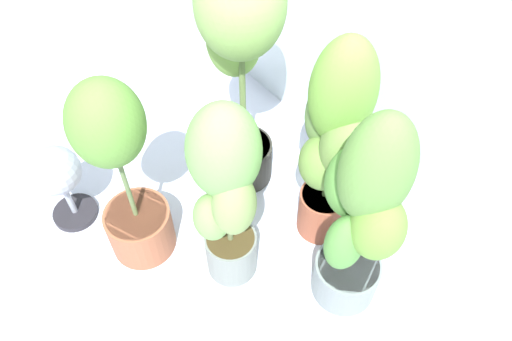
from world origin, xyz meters
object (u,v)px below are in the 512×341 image
object	(u,v)px
floor_fan	(58,176)
potted_plant_back_center	(334,139)
potted_plant_front_left	(121,169)
potted_plant_back_right	(361,215)
potted_plant_back_left	(240,51)
potted_plant_center	(225,190)

from	to	relation	value
floor_fan	potted_plant_back_center	bearing A→B (deg)	165.14
floor_fan	potted_plant_front_left	bearing A→B (deg)	146.37
potted_plant_back_center	floor_fan	distance (m)	1.04
potted_plant_back_right	potted_plant_back_center	world-z (taller)	potted_plant_back_center
potted_plant_back_left	potted_plant_front_left	distance (m)	0.57
potted_plant_back_center	potted_plant_back_right	bearing A→B (deg)	-25.34
potted_plant_back_left	floor_fan	bearing A→B (deg)	-109.80
potted_plant_center	potted_plant_back_center	world-z (taller)	potted_plant_back_center
potted_plant_center	potted_plant_back_right	size ratio (longest dim) A/B	0.93
potted_plant_back_left	potted_plant_back_center	world-z (taller)	potted_plant_back_left
potted_plant_back_center	potted_plant_back_left	bearing A→B (deg)	-171.64
potted_plant_center	potted_plant_back_left	bearing A→B (deg)	136.79
potted_plant_center	potted_plant_back_right	distance (m)	0.42
potted_plant_center	potted_plant_back_left	size ratio (longest dim) A/B	0.81
potted_plant_center	floor_fan	world-z (taller)	potted_plant_center
potted_plant_center	floor_fan	distance (m)	0.73
potted_plant_back_right	potted_plant_back_left	bearing A→B (deg)	175.25
floor_fan	potted_plant_back_left	bearing A→B (deg)	-172.85
potted_plant_center	potted_plant_back_left	xyz separation A→B (m)	(-0.35, 0.32, 0.16)
potted_plant_back_left	floor_fan	world-z (taller)	potted_plant_back_left
potted_plant_back_center	floor_fan	bearing A→B (deg)	-131.81
potted_plant_back_right	floor_fan	distance (m)	1.13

